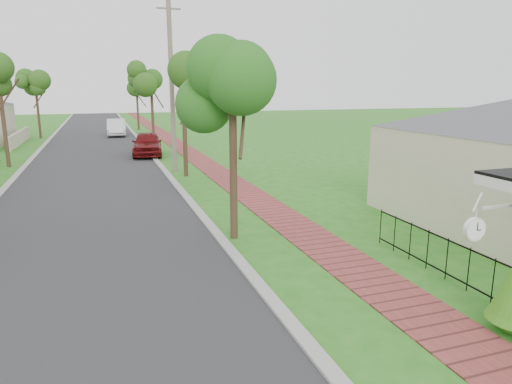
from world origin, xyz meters
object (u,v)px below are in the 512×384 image
near_tree (232,90)px  station_clock (476,227)px  parked_car_white (116,128)px  utility_pole (172,88)px  parked_car_red (147,144)px

near_tree → station_clock: 7.32m
parked_car_white → station_clock: bearing=-81.1°
near_tree → station_clock: size_ratio=5.06×
parked_car_white → utility_pole: 20.83m
parked_car_red → station_clock: bearing=-75.7°
parked_car_red → near_tree: 18.50m
parked_car_white → utility_pole: bearing=-81.9°
parked_car_white → station_clock: (4.69, -38.60, 1.18)m
parked_car_white → near_tree: near_tree is taller
parked_car_red → utility_pole: (0.79, -6.37, 3.59)m
parked_car_red → near_tree: bearing=-81.2°
parked_car_red → utility_pole: size_ratio=0.53×
parked_car_red → parked_car_white: parked_car_red is taller
parked_car_white → station_clock: size_ratio=4.37×
utility_pole → station_clock: 18.54m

